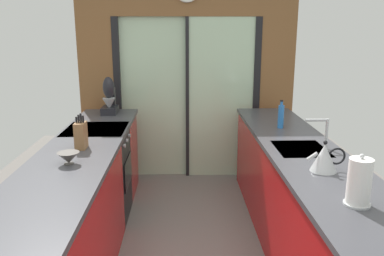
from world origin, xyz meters
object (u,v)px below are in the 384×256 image
at_px(oven_range, 99,174).
at_px(mixing_bowl, 69,158).
at_px(kettle, 324,158).
at_px(paper_towel_roll, 359,182).
at_px(knife_block, 81,135).
at_px(soap_bottle_far, 281,116).
at_px(stand_mixer, 109,100).

bearing_deg(oven_range, mixing_bowl, -88.97).
relative_size(kettle, paper_towel_roll, 0.90).
relative_size(knife_block, kettle, 1.08).
distance_m(kettle, soap_bottle_far, 1.20).
bearing_deg(oven_range, knife_block, -88.35).
distance_m(mixing_bowl, kettle, 1.79).
distance_m(soap_bottle_far, paper_towel_roll, 1.74).
height_order(oven_range, mixing_bowl, mixing_bowl).
bearing_deg(stand_mixer, kettle, -47.15).
height_order(knife_block, kettle, knife_block).
bearing_deg(mixing_bowl, kettle, -6.19).
bearing_deg(knife_block, soap_bottle_far, 19.36).
bearing_deg(stand_mixer, soap_bottle_far, -22.03).
bearing_deg(paper_towel_roll, kettle, 89.77).
bearing_deg(stand_mixer, mixing_bowl, -90.00).
distance_m(stand_mixer, soap_bottle_far, 1.92).
bearing_deg(mixing_bowl, stand_mixer, 90.00).
distance_m(oven_range, paper_towel_roll, 2.58).
bearing_deg(stand_mixer, knife_block, -90.00).
bearing_deg(mixing_bowl, knife_block, 89.99).
bearing_deg(knife_block, kettle, -17.90).
bearing_deg(paper_towel_roll, oven_range, 135.72).
height_order(stand_mixer, soap_bottle_far, stand_mixer).
distance_m(oven_range, kettle, 2.24).
distance_m(oven_range, knife_block, 0.86).
relative_size(kettle, soap_bottle_far, 0.97).
relative_size(oven_range, kettle, 3.44).
relative_size(oven_range, knife_block, 3.17).
bearing_deg(mixing_bowl, soap_bottle_far, 29.52).
bearing_deg(knife_block, mixing_bowl, -90.01).
xyz_separation_m(oven_range, stand_mixer, (0.02, 0.70, 0.63)).
relative_size(oven_range, soap_bottle_far, 3.35).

